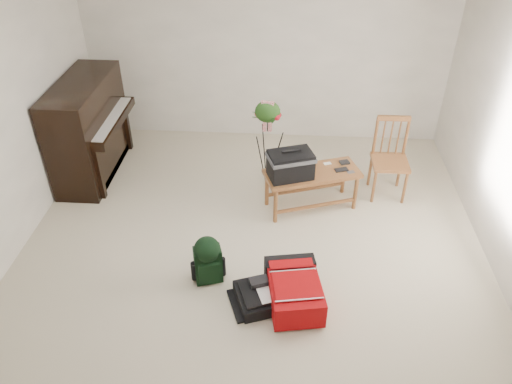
# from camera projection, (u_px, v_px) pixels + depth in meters

# --- Properties ---
(floor) EXTENTS (5.00, 5.50, 0.01)m
(floor) POSITION_uv_depth(u_px,v_px,m) (251.00, 259.00, 5.28)
(floor) COLOR #BFB799
(floor) RESTS_ON ground
(ceiling) EXTENTS (5.00, 5.50, 0.01)m
(ceiling) POSITION_uv_depth(u_px,v_px,m) (249.00, 20.00, 3.83)
(ceiling) COLOR white
(ceiling) RESTS_ON wall_back
(wall_back) EXTENTS (5.00, 0.04, 2.50)m
(wall_back) POSITION_uv_depth(u_px,v_px,m) (266.00, 53.00, 6.79)
(wall_back) COLOR beige
(wall_back) RESTS_ON floor
(piano) EXTENTS (0.71, 1.50, 1.25)m
(piano) POSITION_uv_depth(u_px,v_px,m) (90.00, 130.00, 6.36)
(piano) COLOR black
(piano) RESTS_ON floor
(bench) EXTENTS (1.18, 0.77, 0.84)m
(bench) POSITION_uv_depth(u_px,v_px,m) (296.00, 164.00, 5.70)
(bench) COLOR #905C2F
(bench) RESTS_ON floor
(dining_chair) EXTENTS (0.43, 0.43, 0.99)m
(dining_chair) POSITION_uv_depth(u_px,v_px,m) (390.00, 159.00, 6.01)
(dining_chair) COLOR #905C2F
(dining_chair) RESTS_ON floor
(red_suitcase) EXTENTS (0.59, 0.78, 0.30)m
(red_suitcase) POSITION_uv_depth(u_px,v_px,m) (294.00, 287.00, 4.75)
(red_suitcase) COLOR #B20708
(red_suitcase) RESTS_ON floor
(black_duffel) EXTENTS (0.68, 0.61, 0.23)m
(black_duffel) POSITION_uv_depth(u_px,v_px,m) (266.00, 294.00, 4.77)
(black_duffel) COLOR black
(black_duffel) RESTS_ON floor
(green_backpack) EXTENTS (0.30, 0.28, 0.53)m
(green_backpack) POSITION_uv_depth(u_px,v_px,m) (208.00, 258.00, 4.88)
(green_backpack) COLOR black
(green_backpack) RESTS_ON floor
(flower_stand) EXTENTS (0.43, 0.43, 1.22)m
(flower_stand) POSITION_uv_depth(u_px,v_px,m) (267.00, 146.00, 6.05)
(flower_stand) COLOR black
(flower_stand) RESTS_ON floor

